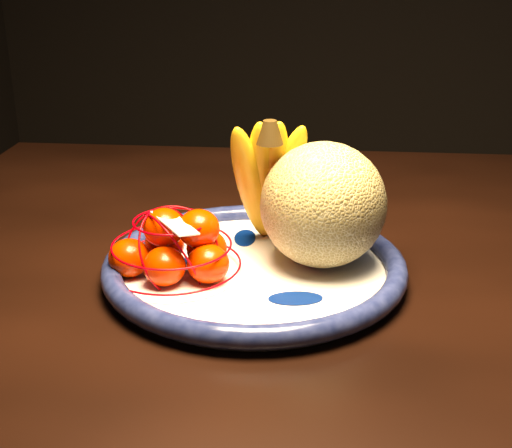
% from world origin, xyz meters
% --- Properties ---
extents(dining_table, '(1.70, 1.13, 0.80)m').
position_xyz_m(dining_table, '(-0.03, -0.06, 0.72)').
color(dining_table, black).
rests_on(dining_table, ground).
extents(fruit_bowl, '(0.38, 0.38, 0.03)m').
position_xyz_m(fruit_bowl, '(-0.26, -0.21, 0.82)').
color(fruit_bowl, white).
rests_on(fruit_bowl, dining_table).
extents(cantaloupe, '(0.16, 0.16, 0.16)m').
position_xyz_m(cantaloupe, '(-0.18, -0.18, 0.89)').
color(cantaloupe, olive).
rests_on(cantaloupe, fruit_bowl).
extents(banana_bunch, '(0.13, 0.13, 0.20)m').
position_xyz_m(banana_bunch, '(-0.26, -0.13, 0.91)').
color(banana_bunch, gold).
rests_on(banana_bunch, fruit_bowl).
extents(mandarin_bag, '(0.19, 0.19, 0.11)m').
position_xyz_m(mandarin_bag, '(-0.35, -0.24, 0.85)').
color(mandarin_bag, '#FB2800').
rests_on(mandarin_bag, fruit_bowl).
extents(price_tag, '(0.07, 0.07, 0.01)m').
position_xyz_m(price_tag, '(-0.35, -0.26, 0.89)').
color(price_tag, white).
rests_on(price_tag, mandarin_bag).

